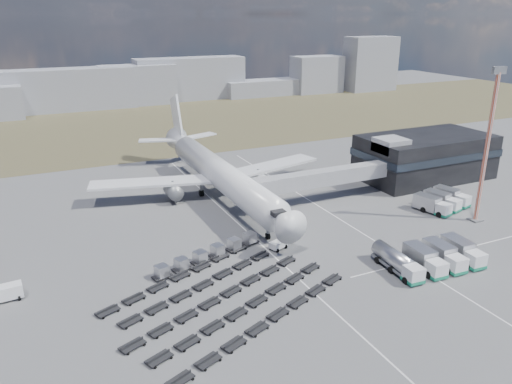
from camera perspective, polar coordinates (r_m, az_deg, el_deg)
name	(u,v)px	position (r m, az deg, el deg)	size (l,w,h in m)	color
ground	(293,261)	(78.22, 4.30, -7.88)	(420.00, 420.00, 0.00)	#565659
grass_strip	(137,126)	(177.35, -13.41, 7.40)	(420.00, 90.00, 0.01)	brown
lane_markings	(336,242)	(85.19, 9.09, -5.66)	(47.12, 110.00, 0.01)	silver
terminal	(425,156)	(121.68, 18.71, 3.94)	(30.40, 16.40, 11.00)	black
jet_bridge	(314,179)	(100.02, 6.64, 1.46)	(30.30, 3.80, 7.05)	#939399
airliner	(218,172)	(103.48, -4.39, 2.29)	(51.59, 64.53, 17.62)	white
skyline	(120,85)	(216.71, -15.28, 11.69)	(286.01, 25.22, 25.82)	gray
fuel_tanker	(397,262)	(77.24, 15.83, -7.69)	(2.92, 9.89, 3.16)	white
pushback_tug	(278,245)	(81.59, 2.56, -6.09)	(2.89, 1.63, 1.34)	white
utility_van	(6,293)	(75.41, -26.63, -10.30)	(4.03, 1.82, 2.17)	white
catering_truck	(217,175)	(114.33, -4.50, 1.95)	(2.75, 6.11, 2.75)	white
service_trucks_near	(444,256)	(81.19, 20.69, -6.81)	(10.23, 7.91, 3.02)	white
service_trucks_far	(442,201)	(104.42, 20.50, -0.93)	(11.06, 9.40, 2.90)	white
uld_row	(209,254)	(78.20, -5.40, -7.03)	(19.42, 7.46, 1.80)	black
baggage_dollies	(222,297)	(68.31, -3.89, -11.93)	(34.79, 28.53, 0.72)	black
floodlight_mast	(487,147)	(97.07, 24.88, 4.66)	(2.65, 2.15, 27.90)	#C3401F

